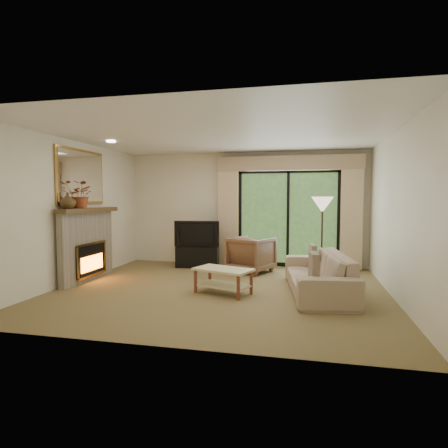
% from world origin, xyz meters
% --- Properties ---
extents(floor, '(5.50, 5.50, 0.00)m').
position_xyz_m(floor, '(0.00, 0.00, 0.00)').
color(floor, olive).
rests_on(floor, ground).
extents(ceiling, '(5.50, 5.50, 0.00)m').
position_xyz_m(ceiling, '(0.00, 0.00, 2.60)').
color(ceiling, white).
rests_on(ceiling, ground).
extents(wall_back, '(5.00, 0.00, 5.00)m').
position_xyz_m(wall_back, '(0.00, 2.50, 1.30)').
color(wall_back, '#F2E4CA').
rests_on(wall_back, ground).
extents(wall_front, '(5.00, 0.00, 5.00)m').
position_xyz_m(wall_front, '(0.00, -2.50, 1.30)').
color(wall_front, '#F2E4CA').
rests_on(wall_front, ground).
extents(wall_left, '(0.00, 5.00, 5.00)m').
position_xyz_m(wall_left, '(-2.75, 0.00, 1.30)').
color(wall_left, '#F2E4CA').
rests_on(wall_left, ground).
extents(wall_right, '(0.00, 5.00, 5.00)m').
position_xyz_m(wall_right, '(2.75, 0.00, 1.30)').
color(wall_right, '#F2E4CA').
rests_on(wall_right, ground).
extents(fireplace, '(0.24, 1.70, 1.37)m').
position_xyz_m(fireplace, '(-2.63, 0.20, 0.69)').
color(fireplace, gray).
rests_on(fireplace, floor).
extents(mirror, '(0.07, 1.45, 1.02)m').
position_xyz_m(mirror, '(-2.71, 0.20, 1.95)').
color(mirror, '#B3853E').
rests_on(mirror, wall_left).
extents(sliding_door, '(2.26, 0.10, 2.16)m').
position_xyz_m(sliding_door, '(1.00, 2.45, 1.10)').
color(sliding_door, black).
rests_on(sliding_door, floor).
extents(curtain_left, '(0.45, 0.18, 2.35)m').
position_xyz_m(curtain_left, '(-0.35, 2.34, 1.20)').
color(curtain_left, '#CEB189').
rests_on(curtain_left, floor).
extents(curtain_right, '(0.45, 0.18, 2.35)m').
position_xyz_m(curtain_right, '(2.35, 2.34, 1.20)').
color(curtain_right, '#CEB189').
rests_on(curtain_right, floor).
extents(cornice, '(3.20, 0.24, 0.32)m').
position_xyz_m(cornice, '(1.00, 2.36, 2.32)').
color(cornice, tan).
rests_on(cornice, wall_back).
extents(media_console, '(0.99, 0.54, 0.47)m').
position_xyz_m(media_console, '(-0.98, 1.95, 0.24)').
color(media_console, black).
rests_on(media_console, floor).
extents(tv, '(1.01, 0.25, 0.58)m').
position_xyz_m(tv, '(-0.98, 1.95, 0.76)').
color(tv, black).
rests_on(tv, media_console).
extents(armchair, '(1.07, 1.08, 0.75)m').
position_xyz_m(armchair, '(0.29, 1.64, 0.38)').
color(armchair, brown).
rests_on(armchair, floor).
extents(sofa, '(1.17, 2.34, 0.66)m').
position_xyz_m(sofa, '(1.61, 0.14, 0.33)').
color(sofa, tan).
rests_on(sofa, floor).
extents(pillow_near, '(0.16, 0.41, 0.40)m').
position_xyz_m(pillow_near, '(1.53, -0.51, 0.56)').
color(pillow_near, '#4D2E29').
rests_on(pillow_near, sofa).
extents(pillow_far, '(0.14, 0.36, 0.35)m').
position_xyz_m(pillow_far, '(1.53, 0.79, 0.55)').
color(pillow_far, '#4D2E29').
rests_on(pillow_far, sofa).
extents(coffee_table, '(1.04, 0.79, 0.41)m').
position_xyz_m(coffee_table, '(0.11, -0.23, 0.21)').
color(coffee_table, beige).
rests_on(coffee_table, floor).
extents(floor_lamp, '(0.53, 0.53, 1.58)m').
position_xyz_m(floor_lamp, '(1.71, 1.41, 0.79)').
color(floor_lamp, beige).
rests_on(floor_lamp, floor).
extents(vase, '(0.28, 0.28, 0.28)m').
position_xyz_m(vase, '(-2.61, -0.38, 1.51)').
color(vase, '#4C351B').
rests_on(vase, fireplace).
extents(branches, '(0.45, 0.39, 0.49)m').
position_xyz_m(branches, '(-2.61, 0.04, 1.62)').
color(branches, '#A04725').
rests_on(branches, fireplace).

